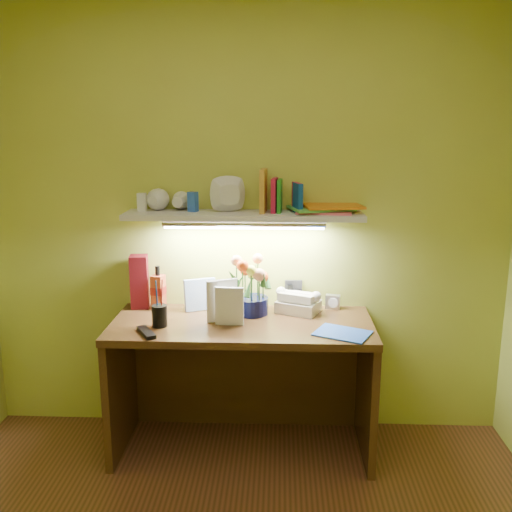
{
  "coord_description": "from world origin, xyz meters",
  "views": [
    {
      "loc": [
        0.2,
        -1.69,
        1.78
      ],
      "look_at": [
        0.07,
        1.35,
        1.08
      ],
      "focal_mm": 40.0,
      "sensor_mm": 36.0,
      "label": 1
    }
  ],
  "objects_px": {
    "desk": "(242,386)",
    "telephone": "(298,301)",
    "whisky_bottle": "(158,287)",
    "desk_clock": "(333,302)",
    "flower_bouquet": "(251,285)"
  },
  "relations": [
    {
      "from": "desk_clock",
      "to": "whisky_bottle",
      "type": "relative_size",
      "value": 0.33
    },
    {
      "from": "telephone",
      "to": "whisky_bottle",
      "type": "distance_m",
      "value": 0.8
    },
    {
      "from": "desk",
      "to": "desk_clock",
      "type": "height_order",
      "value": "desk_clock"
    },
    {
      "from": "flower_bouquet",
      "to": "telephone",
      "type": "relative_size",
      "value": 1.48
    },
    {
      "from": "desk",
      "to": "desk_clock",
      "type": "xyz_separation_m",
      "value": [
        0.51,
        0.25,
        0.42
      ]
    },
    {
      "from": "flower_bouquet",
      "to": "desk_clock",
      "type": "xyz_separation_m",
      "value": [
        0.46,
        0.11,
        -0.12
      ]
    },
    {
      "from": "desk",
      "to": "telephone",
      "type": "distance_m",
      "value": 0.57
    },
    {
      "from": "whisky_bottle",
      "to": "telephone",
      "type": "bearing_deg",
      "value": -2.32
    },
    {
      "from": "desk",
      "to": "telephone",
      "type": "relative_size",
      "value": 6.28
    },
    {
      "from": "telephone",
      "to": "whisky_bottle",
      "type": "bearing_deg",
      "value": -158.95
    },
    {
      "from": "flower_bouquet",
      "to": "desk_clock",
      "type": "bearing_deg",
      "value": 12.97
    },
    {
      "from": "desk_clock",
      "to": "telephone",
      "type": "bearing_deg",
      "value": -147.57
    },
    {
      "from": "whisky_bottle",
      "to": "desk_clock",
      "type": "bearing_deg",
      "value": 2.2
    },
    {
      "from": "telephone",
      "to": "whisky_bottle",
      "type": "xyz_separation_m",
      "value": [
        -0.8,
        0.03,
        0.06
      ]
    },
    {
      "from": "flower_bouquet",
      "to": "telephone",
      "type": "height_order",
      "value": "flower_bouquet"
    }
  ]
}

